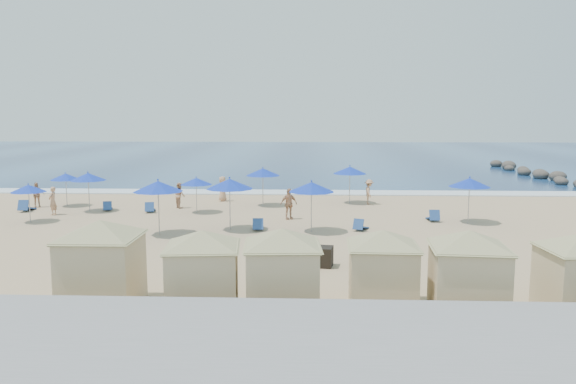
% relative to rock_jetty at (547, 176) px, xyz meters
% --- Properties ---
extents(ground, '(160.00, 160.00, 0.00)m').
position_rel_rock_jetty_xyz_m(ground, '(-24.01, -24.90, -0.36)').
color(ground, tan).
rests_on(ground, ground).
extents(ocean, '(160.00, 80.00, 0.06)m').
position_rel_rock_jetty_xyz_m(ocean, '(-24.01, 30.10, -0.33)').
color(ocean, navy).
rests_on(ocean, ground).
extents(surf_line, '(160.00, 2.50, 0.08)m').
position_rel_rock_jetty_xyz_m(surf_line, '(-24.01, -9.40, -0.32)').
color(surf_line, white).
rests_on(surf_line, ground).
extents(seawall, '(160.00, 6.10, 1.22)m').
position_rel_rock_jetty_xyz_m(seawall, '(-24.01, -38.40, 0.29)').
color(seawall, gray).
rests_on(seawall, ground).
extents(rock_jetty, '(2.56, 26.66, 0.96)m').
position_rel_rock_jetty_xyz_m(rock_jetty, '(0.00, 0.00, 0.00)').
color(rock_jetty, '#332E2A').
rests_on(rock_jetty, ground).
extents(trash_bin, '(0.86, 0.86, 0.75)m').
position_rel_rock_jetty_xyz_m(trash_bin, '(-20.43, -29.69, 0.01)').
color(trash_bin, black).
rests_on(trash_bin, ground).
extents(cabana_0, '(4.61, 4.61, 2.89)m').
position_rel_rock_jetty_xyz_m(cabana_0, '(-27.10, -34.44, 1.29)').
color(cabana_0, '#D1B98F').
rests_on(cabana_0, ground).
extents(cabana_1, '(4.25, 4.25, 2.68)m').
position_rel_rock_jetty_xyz_m(cabana_1, '(-23.98, -34.87, 1.17)').
color(cabana_1, '#D1B98F').
rests_on(cabana_1, ground).
extents(cabana_2, '(4.37, 4.37, 2.75)m').
position_rel_rock_jetty_xyz_m(cabana_2, '(-21.69, -34.83, 1.21)').
color(cabana_2, '#D1B98F').
rests_on(cabana_2, ground).
extents(cabana_3, '(4.16, 4.16, 2.61)m').
position_rel_rock_jetty_xyz_m(cabana_3, '(-18.76, -34.31, 1.13)').
color(cabana_3, '#D1B98F').
rests_on(cabana_3, ground).
extents(cabana_4, '(4.34, 4.34, 2.73)m').
position_rel_rock_jetty_xyz_m(cabana_4, '(-16.40, -34.78, 1.20)').
color(cabana_4, '#D1B98F').
rests_on(cabana_4, ground).
extents(umbrella_0, '(1.89, 1.89, 2.15)m').
position_rel_rock_jetty_xyz_m(umbrella_0, '(-36.33, -16.01, 1.50)').
color(umbrella_0, '#A5A8AD').
rests_on(umbrella_0, ground).
extents(umbrella_1, '(1.84, 1.84, 2.10)m').
position_rel_rock_jetty_xyz_m(umbrella_1, '(-35.98, -21.39, 1.46)').
color(umbrella_1, '#A5A8AD').
rests_on(umbrella_1, ground).
extents(umbrella_2, '(2.11, 2.11, 2.40)m').
position_rel_rock_jetty_xyz_m(umbrella_2, '(-34.12, -17.90, 1.72)').
color(umbrella_2, '#A5A8AD').
rests_on(umbrella_2, ground).
extents(umbrella_3, '(2.37, 2.37, 2.70)m').
position_rel_rock_jetty_xyz_m(umbrella_3, '(-28.16, -24.31, 1.98)').
color(umbrella_3, '#A5A8AD').
rests_on(umbrella_3, ground).
extents(umbrella_4, '(1.88, 1.88, 2.14)m').
position_rel_rock_jetty_xyz_m(umbrella_4, '(-27.63, -18.05, 1.49)').
color(umbrella_4, '#A5A8AD').
rests_on(umbrella_4, ground).
extents(umbrella_5, '(2.35, 2.35, 2.67)m').
position_rel_rock_jetty_xyz_m(umbrella_5, '(-24.93, -23.00, 1.96)').
color(umbrella_5, '#A5A8AD').
rests_on(umbrella_5, ground).
extents(umbrella_6, '(2.17, 2.17, 2.47)m').
position_rel_rock_jetty_xyz_m(umbrella_6, '(-23.95, -15.32, 1.78)').
color(umbrella_6, '#A5A8AD').
rests_on(umbrella_6, ground).
extents(umbrella_7, '(2.25, 2.25, 2.56)m').
position_rel_rock_jetty_xyz_m(umbrella_7, '(-20.87, -23.33, 1.86)').
color(umbrella_7, '#A5A8AD').
rests_on(umbrella_7, ground).
extents(umbrella_8, '(2.19, 2.19, 2.49)m').
position_rel_rock_jetty_xyz_m(umbrella_8, '(-18.38, -14.07, 1.80)').
color(umbrella_8, '#A5A8AD').
rests_on(umbrella_8, ground).
extents(umbrella_9, '(2.19, 2.19, 2.49)m').
position_rel_rock_jetty_xyz_m(umbrella_9, '(-12.50, -20.59, 1.80)').
color(umbrella_9, '#A5A8AD').
rests_on(umbrella_9, ground).
extents(beach_chair_0, '(0.69, 1.38, 0.74)m').
position_rel_rock_jetty_xyz_m(beach_chair_0, '(-37.91, -18.09, -0.11)').
color(beach_chair_0, '#254889').
rests_on(beach_chair_0, ground).
extents(beach_chair_1, '(0.81, 1.22, 0.62)m').
position_rel_rock_jetty_xyz_m(beach_chair_1, '(-33.10, -17.68, -0.15)').
color(beach_chair_1, '#254889').
rests_on(beach_chair_1, ground).
extents(beach_chair_2, '(0.74, 1.26, 0.65)m').
position_rel_rock_jetty_xyz_m(beach_chair_2, '(-30.41, -18.10, -0.14)').
color(beach_chair_2, '#254889').
rests_on(beach_chair_2, ground).
extents(beach_chair_3, '(0.64, 1.23, 0.66)m').
position_rel_rock_jetty_xyz_m(beach_chair_3, '(-23.52, -23.05, -0.13)').
color(beach_chair_3, '#254889').
rests_on(beach_chair_3, ground).
extents(beach_chair_4, '(0.92, 1.26, 0.63)m').
position_rel_rock_jetty_xyz_m(beach_chair_4, '(-18.43, -22.88, -0.14)').
color(beach_chair_4, '#254889').
rests_on(beach_chair_4, ground).
extents(beach_chair_5, '(0.55, 1.23, 0.68)m').
position_rel_rock_jetty_xyz_m(beach_chair_5, '(-14.27, -20.25, -0.13)').
color(beach_chair_5, '#254889').
rests_on(beach_chair_5, ground).
extents(beachgoer_0, '(0.42, 0.61, 1.63)m').
position_rel_rock_jetty_xyz_m(beachgoer_0, '(-35.74, -19.17, 0.45)').
color(beachgoer_0, tan).
rests_on(beachgoer_0, ground).
extents(beachgoer_1, '(0.93, 0.97, 1.58)m').
position_rel_rock_jetty_xyz_m(beachgoer_1, '(-29.03, -16.42, 0.43)').
color(beachgoer_1, tan).
rests_on(beachgoer_1, ground).
extents(beachgoer_2, '(1.08, 0.85, 1.71)m').
position_rel_rock_jetty_xyz_m(beachgoer_2, '(-22.12, -19.97, 0.49)').
color(beachgoer_2, tan).
rests_on(beachgoer_2, ground).
extents(beachgoer_3, '(0.60, 1.05, 1.62)m').
position_rel_rock_jetty_xyz_m(beachgoer_3, '(-17.16, -14.52, 0.45)').
color(beachgoer_3, tan).
rests_on(beachgoer_3, ground).
extents(beachgoer_4, '(0.56, 0.83, 1.65)m').
position_rel_rock_jetty_xyz_m(beachgoer_4, '(-26.81, -13.51, 0.47)').
color(beachgoer_4, tan).
rests_on(beachgoer_4, ground).
extents(beachgoer_5, '(0.98, 0.80, 1.56)m').
position_rel_rock_jetty_xyz_m(beachgoer_5, '(-38.01, -16.55, 0.42)').
color(beachgoer_5, tan).
rests_on(beachgoer_5, ground).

